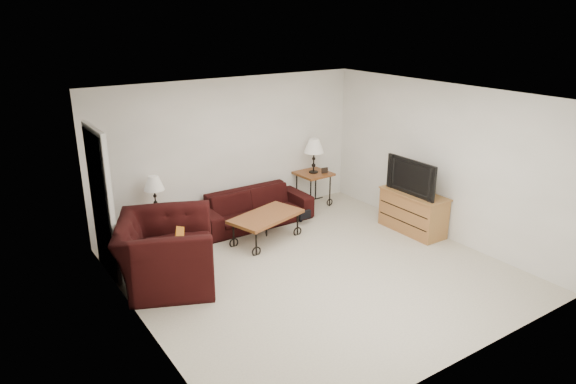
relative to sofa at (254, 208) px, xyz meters
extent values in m
plane|color=beige|center=(-0.18, -2.02, -0.30)|extent=(5.00, 5.00, 0.00)
cube|color=white|center=(-0.18, 0.48, 0.95)|extent=(5.00, 0.02, 2.50)
cube|color=white|center=(-0.18, -4.52, 0.95)|extent=(5.00, 0.02, 2.50)
cube|color=white|center=(-2.68, -2.02, 0.95)|extent=(0.02, 5.00, 2.50)
cube|color=white|center=(2.32, -2.02, 0.95)|extent=(0.02, 5.00, 2.50)
plane|color=white|center=(-0.18, -2.02, 2.20)|extent=(5.00, 5.00, 0.00)
cube|color=black|center=(-2.65, -0.37, 0.72)|extent=(0.08, 0.94, 2.04)
imported|color=black|center=(0.00, 0.00, 0.00)|extent=(2.03, 0.79, 0.59)
cube|color=brown|center=(-1.69, 0.18, -0.02)|extent=(0.57, 0.57, 0.56)
cube|color=brown|center=(1.41, 0.18, 0.03)|extent=(0.62, 0.62, 0.65)
cube|color=black|center=(-1.84, 0.03, 0.31)|extent=(0.11, 0.02, 0.09)
cube|color=black|center=(1.56, 0.03, 0.41)|extent=(0.13, 0.04, 0.11)
cube|color=brown|center=(-0.21, -0.73, -0.07)|extent=(1.32, 0.95, 0.45)
imported|color=black|center=(-2.05, -1.16, 0.16)|extent=(1.70, 1.79, 0.92)
cube|color=#B96D17|center=(-1.90, -1.21, 0.22)|extent=(0.27, 0.42, 0.42)
cube|color=#A0773B|center=(2.05, -1.77, 0.05)|extent=(0.48, 1.14, 0.68)
imported|color=black|center=(2.03, -1.77, 0.68)|extent=(0.13, 1.02, 0.59)
ellipsoid|color=black|center=(0.71, -0.41, -0.07)|extent=(0.36, 0.28, 0.44)
camera|label=1|loc=(-4.23, -7.38, 3.23)|focal=32.46mm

